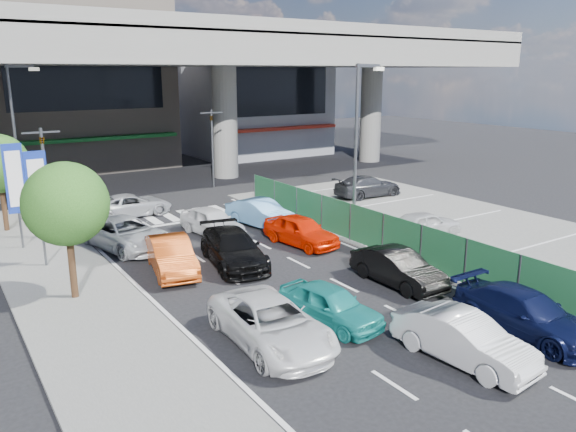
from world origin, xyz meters
TOP-DOWN VIEW (x-y plane):
  - ground at (0.00, 0.00)m, footprint 120.00×120.00m
  - parking_lot at (11.00, 2.00)m, footprint 12.00×28.00m
  - sidewalk_left at (-7.00, 4.00)m, footprint 4.00×30.00m
  - fence_run at (5.30, 1.00)m, footprint 0.16×22.00m
  - expressway at (0.00, 22.00)m, footprint 64.00×14.00m
  - building_center at (0.00, 32.97)m, footprint 14.00×10.90m
  - building_east at (16.00, 31.97)m, footprint 12.00×10.90m
  - traffic_light_left at (-6.20, 12.00)m, footprint 1.60×1.24m
  - traffic_light_right at (5.50, 19.00)m, footprint 1.60×1.24m
  - street_lamp_right at (7.17, 6.00)m, footprint 1.65×0.22m
  - street_lamp_left at (-6.33, 18.00)m, footprint 1.65×0.22m
  - signboard_near at (-7.20, 7.99)m, footprint 0.80×0.14m
  - signboard_far at (-7.60, 10.99)m, footprint 0.80×0.14m
  - tree_near at (-7.00, 4.00)m, footprint 2.80×2.80m
  - hatch_white_back_mid at (0.80, -6.11)m, footprint 1.79×4.13m
  - minivan_navy_back at (3.66, -6.02)m, footprint 1.85×4.54m
  - sedan_white_mid_left at (-3.04, -2.45)m, footprint 2.42×4.89m
  - taxi_teal_mid at (-0.78, -2.25)m, footprint 2.07×3.85m
  - hatch_black_mid_right at (3.30, -1.00)m, footprint 1.38×3.94m
  - taxi_orange_left at (-3.17, 4.80)m, footprint 2.24×4.37m
  - sedan_black_mid at (-0.73, 4.27)m, footprint 2.81×5.04m
  - taxi_orange_right at (3.09, 5.00)m, footprint 2.12×4.13m
  - wagon_silver_front_left at (-3.72, 8.77)m, footprint 3.46×5.38m
  - sedan_white_front_mid at (0.43, 8.65)m, footprint 2.17×4.09m
  - kei_truck_front_right at (3.17, 8.66)m, footprint 2.26×4.36m
  - crossing_wagon_silver at (-1.68, 14.35)m, footprint 4.44×2.16m
  - parked_sedan_white at (8.56, 2.70)m, footprint 3.78×1.75m
  - parked_sedan_dgrey at (12.18, 10.89)m, footprint 4.56×1.99m
  - traffic_cone at (5.60, 5.51)m, footprint 0.42×0.42m

SIDE VIEW (x-z plane):
  - ground at x=0.00m, z-range 0.00..0.00m
  - parking_lot at x=11.00m, z-range 0.00..0.06m
  - sidewalk_left at x=-7.00m, z-range 0.00..0.12m
  - traffic_cone at x=5.60m, z-range 0.06..0.68m
  - crossing_wagon_silver at x=-1.68m, z-range 0.00..1.22m
  - taxi_teal_mid at x=-0.78m, z-range 0.00..1.24m
  - hatch_black_mid_right at x=3.30m, z-range 0.00..1.30m
  - minivan_navy_back at x=3.66m, z-range 0.00..1.32m
  - hatch_white_back_mid at x=0.80m, z-range 0.00..1.32m
  - sedan_white_front_mid at x=0.43m, z-range 0.00..1.32m
  - sedan_white_mid_left at x=-3.04m, z-range 0.00..1.33m
  - taxi_orange_right at x=3.09m, z-range 0.00..1.34m
  - kei_truck_front_right at x=3.17m, z-range 0.00..1.37m
  - taxi_orange_left at x=-3.17m, z-range 0.00..1.37m
  - parked_sedan_white at x=8.56m, z-range 0.06..1.31m
  - sedan_black_mid at x=-0.73m, z-range 0.00..1.38m
  - wagon_silver_front_left at x=-3.72m, z-range 0.00..1.38m
  - parked_sedan_dgrey at x=12.18m, z-range 0.06..1.36m
  - fence_run at x=5.30m, z-range 0.00..1.80m
  - signboard_near at x=-7.20m, z-range 0.71..5.41m
  - signboard_far at x=-7.60m, z-range 0.71..5.41m
  - tree_near at x=-7.00m, z-range 0.99..5.79m
  - traffic_light_left at x=-6.20m, z-range 1.34..6.54m
  - traffic_light_right at x=5.50m, z-range 1.34..6.54m
  - street_lamp_right at x=7.17m, z-range 0.77..8.77m
  - street_lamp_left at x=-6.33m, z-range 0.77..8.77m
  - building_east at x=16.00m, z-range -0.01..11.99m
  - building_center at x=0.00m, z-range -0.01..14.99m
  - expressway at x=0.00m, z-range 3.39..14.14m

